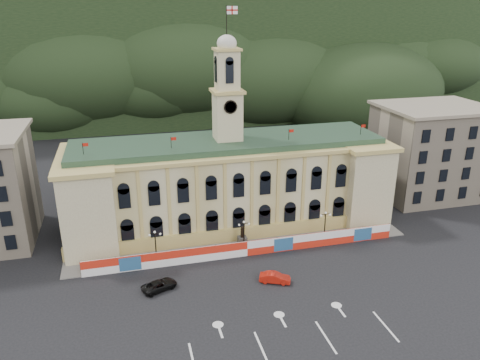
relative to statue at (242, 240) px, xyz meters
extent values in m
plane|color=black|center=(0.00, -18.00, -1.19)|extent=(260.00, 260.00, 0.00)
cube|color=black|center=(0.00, 112.00, 20.81)|extent=(230.00, 70.00, 44.00)
cube|color=#595651|center=(35.00, 92.00, 28.81)|extent=(22.00, 8.00, 14.00)
cube|color=#595651|center=(-48.00, 90.00, 24.81)|extent=(16.00, 7.00, 10.00)
cube|color=beige|center=(0.00, 10.00, 5.81)|extent=(55.00, 15.00, 14.00)
cube|color=tan|center=(0.00, 2.20, 0.01)|extent=(56.00, 0.80, 2.40)
cube|color=tan|center=(0.00, 10.00, 13.11)|extent=(56.20, 16.20, 0.60)
cube|color=#2B4832|center=(0.00, 10.00, 13.81)|extent=(53.00, 13.00, 1.20)
cube|color=beige|center=(-23.50, 9.00, 5.81)|extent=(8.00, 17.00, 14.00)
cube|color=beige|center=(23.50, 9.00, 5.81)|extent=(8.00, 17.00, 14.00)
cube|color=beige|center=(0.00, 10.00, 18.41)|extent=(4.40, 4.40, 8.00)
cube|color=tan|center=(0.00, 10.00, 22.61)|extent=(5.20, 5.20, 0.50)
cube|color=beige|center=(0.00, 10.00, 25.91)|extent=(3.60, 3.60, 6.50)
cube|color=tan|center=(0.00, 10.00, 29.31)|extent=(4.20, 4.20, 0.40)
cylinder|color=black|center=(0.00, 7.70, 20.41)|extent=(2.20, 0.20, 2.20)
ellipsoid|color=beige|center=(0.00, 10.00, 30.21)|extent=(3.20, 3.20, 2.72)
cylinder|color=black|center=(0.00, 10.00, 33.41)|extent=(0.12, 0.12, 5.00)
cube|color=white|center=(0.90, 10.00, 35.21)|extent=(1.80, 0.04, 1.20)
cube|color=red|center=(0.90, 9.97, 35.21)|extent=(1.80, 0.02, 0.22)
cube|color=red|center=(0.90, 9.97, 35.21)|extent=(0.22, 0.02, 1.20)
cube|color=#C0AD94|center=(43.00, 13.00, 7.81)|extent=(20.00, 16.00, 18.00)
cube|color=gray|center=(43.00, 13.00, 17.11)|extent=(21.00, 17.00, 0.60)
cube|color=red|center=(0.00, -3.00, 0.06)|extent=(50.00, 0.25, 2.50)
cube|color=#285786|center=(-18.00, -3.14, 0.06)|extent=(3.20, 0.05, 2.20)
cube|color=#285786|center=(6.00, -3.14, 0.06)|extent=(3.20, 0.05, 2.20)
cube|color=#285786|center=(20.00, -3.14, 0.06)|extent=(3.20, 0.05, 2.20)
cube|color=slate|center=(0.00, -0.25, -1.11)|extent=(56.00, 5.50, 0.16)
cube|color=#595651|center=(0.00, 0.00, -0.29)|extent=(1.40, 1.40, 1.80)
cylinder|color=black|center=(0.00, 0.00, 1.41)|extent=(0.60, 0.60, 1.60)
sphere|color=black|center=(0.00, 0.00, 2.31)|extent=(0.44, 0.44, 0.44)
cylinder|color=black|center=(-14.00, -1.00, -1.04)|extent=(0.44, 0.44, 0.30)
cylinder|color=black|center=(-14.00, -1.00, 1.21)|extent=(0.18, 0.18, 4.80)
cube|color=black|center=(-14.00, -1.00, 3.51)|extent=(1.60, 0.08, 0.08)
sphere|color=silver|center=(-14.80, -1.00, 3.36)|extent=(0.36, 0.36, 0.36)
sphere|color=silver|center=(-13.20, -1.00, 3.36)|extent=(0.36, 0.36, 0.36)
sphere|color=silver|center=(-14.00, -1.00, 3.76)|extent=(0.40, 0.40, 0.40)
cylinder|color=black|center=(0.00, -1.00, -1.04)|extent=(0.44, 0.44, 0.30)
cylinder|color=black|center=(0.00, -1.00, 1.21)|extent=(0.18, 0.18, 4.80)
cube|color=black|center=(0.00, -1.00, 3.51)|extent=(1.60, 0.08, 0.08)
sphere|color=silver|center=(-0.80, -1.00, 3.36)|extent=(0.36, 0.36, 0.36)
sphere|color=silver|center=(0.80, -1.00, 3.36)|extent=(0.36, 0.36, 0.36)
sphere|color=silver|center=(0.00, -1.00, 3.76)|extent=(0.40, 0.40, 0.40)
cylinder|color=black|center=(14.00, -1.00, -1.04)|extent=(0.44, 0.44, 0.30)
cylinder|color=black|center=(14.00, -1.00, 1.21)|extent=(0.18, 0.18, 4.80)
cube|color=black|center=(14.00, -1.00, 3.51)|extent=(1.60, 0.08, 0.08)
sphere|color=silver|center=(13.20, -1.00, 3.36)|extent=(0.36, 0.36, 0.36)
sphere|color=silver|center=(14.80, -1.00, 3.36)|extent=(0.36, 0.36, 0.36)
sphere|color=silver|center=(14.00, -1.00, 3.76)|extent=(0.40, 0.40, 0.40)
imported|color=red|center=(1.85, -11.26, -0.46)|extent=(4.78, 5.56, 1.46)
imported|color=black|center=(-14.28, -9.00, -0.50)|extent=(5.67, 6.52, 1.38)
camera|label=1|loc=(-17.32, -65.61, 36.02)|focal=35.00mm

